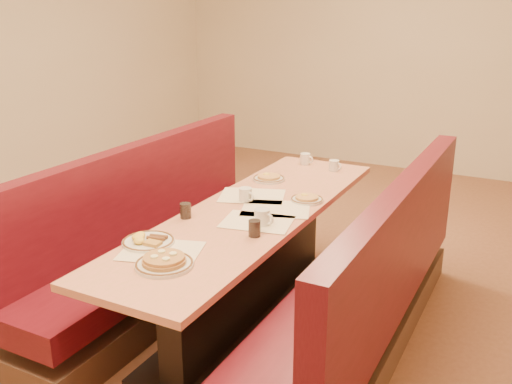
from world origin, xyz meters
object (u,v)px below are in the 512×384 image
at_px(pancake_plate, 164,262).
at_px(coffee_mug_a, 263,217).
at_px(coffee_mug_b, 246,195).
at_px(soda_tumbler_mid, 255,228).
at_px(booth_left, 157,247).
at_px(coffee_mug_c, 334,165).
at_px(eggs_plate, 148,241).
at_px(coffee_mug_d, 306,159).
at_px(diner_table, 252,267).
at_px(soda_tumbler_near, 186,211).
at_px(booth_right, 366,295).

distance_m(pancake_plate, coffee_mug_a, 0.71).
distance_m(coffee_mug_b, soda_tumbler_mid, 0.56).
height_order(booth_left, coffee_mug_c, booth_left).
height_order(eggs_plate, coffee_mug_d, coffee_mug_d).
bearing_deg(diner_table, coffee_mug_a, -48.41).
xyz_separation_m(soda_tumbler_near, soda_tumbler_mid, (0.48, -0.06, 0.00)).
distance_m(eggs_plate, coffee_mug_a, 0.65).
height_order(booth_right, coffee_mug_a, booth_right).
height_order(soda_tumbler_near, soda_tumbler_mid, soda_tumbler_mid).
height_order(pancake_plate, eggs_plate, pancake_plate).
bearing_deg(pancake_plate, soda_tumbler_near, 115.32).
relative_size(diner_table, soda_tumbler_mid, 27.77).
height_order(pancake_plate, coffee_mug_a, coffee_mug_a).
bearing_deg(soda_tumbler_near, coffee_mug_a, 12.95).
bearing_deg(diner_table, pancake_plate, -90.35).
xyz_separation_m(booth_left, soda_tumbler_near, (0.45, -0.29, 0.43)).
distance_m(pancake_plate, eggs_plate, 0.30).
distance_m(booth_right, coffee_mug_c, 1.26).
xyz_separation_m(eggs_plate, coffee_mug_d, (0.12, 1.79, 0.03)).
relative_size(diner_table, booth_left, 1.00).
height_order(booth_left, coffee_mug_a, booth_left).
bearing_deg(booth_left, coffee_mug_b, 10.86).
bearing_deg(diner_table, booth_right, 0.00).
distance_m(coffee_mug_a, coffee_mug_b, 0.41).
distance_m(booth_left, eggs_plate, 0.94).
relative_size(eggs_plate, soda_tumbler_near, 3.04).
relative_size(coffee_mug_c, soda_tumbler_mid, 1.17).
bearing_deg(coffee_mug_a, booth_left, -179.64).
bearing_deg(diner_table, coffee_mug_d, 96.11).
bearing_deg(diner_table, soda_tumbler_mid, -60.10).
relative_size(booth_right, eggs_plate, 9.25).
xyz_separation_m(booth_left, soda_tumbler_mid, (0.93, -0.35, 0.43)).
height_order(booth_left, booth_right, same).
bearing_deg(coffee_mug_c, diner_table, -83.63).
height_order(coffee_mug_a, coffee_mug_d, coffee_mug_a).
xyz_separation_m(booth_left, pancake_plate, (0.73, -0.87, 0.41)).
bearing_deg(booth_right, coffee_mug_d, 127.71).
bearing_deg(eggs_plate, coffee_mug_b, 80.69).
height_order(booth_left, soda_tumbler_near, booth_left).
bearing_deg(soda_tumbler_near, coffee_mug_b, 67.32).
bearing_deg(soda_tumbler_near, booth_left, 147.18).
bearing_deg(soda_tumbler_mid, booth_right, 33.22).
xyz_separation_m(diner_table, coffee_mug_b, (-0.11, 0.12, 0.42)).
bearing_deg(eggs_plate, soda_tumbler_near, 95.43).
xyz_separation_m(coffee_mug_c, soda_tumbler_near, (-0.42, -1.32, 0.00)).
bearing_deg(coffee_mug_a, coffee_mug_c, 103.44).
xyz_separation_m(coffee_mug_b, coffee_mug_d, (-0.01, 0.98, -0.00)).
xyz_separation_m(coffee_mug_a, soda_tumbler_near, (-0.45, -0.10, -0.00)).
distance_m(booth_left, coffee_mug_c, 1.42).
bearing_deg(coffee_mug_c, booth_right, -46.00).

